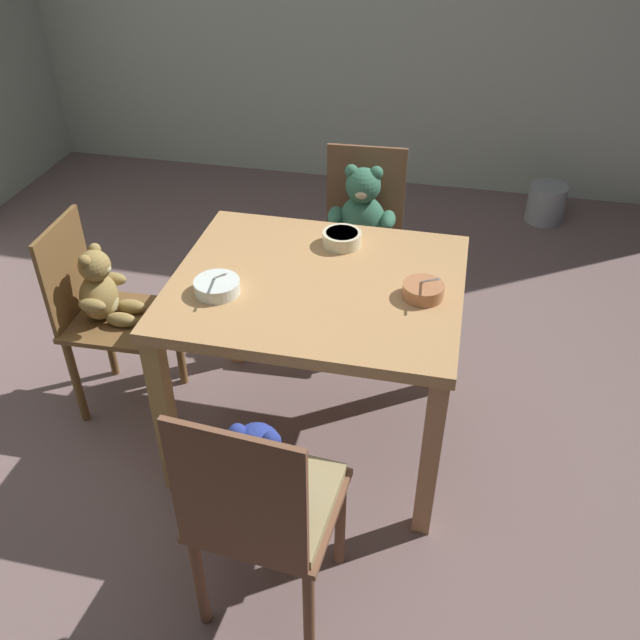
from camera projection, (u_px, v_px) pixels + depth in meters
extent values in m
cube|color=#745D5B|center=(317.00, 434.00, 2.91)|extent=(5.20, 5.20, 0.04)
cube|color=tan|center=(317.00, 285.00, 2.46)|extent=(1.04, 0.87, 0.04)
cube|color=tan|center=(165.00, 417.00, 2.46)|extent=(0.06, 0.06, 0.71)
cube|color=tan|center=(430.00, 459.00, 2.30)|extent=(0.06, 0.06, 0.71)
cube|color=#B97D4E|center=(233.00, 297.00, 3.08)|extent=(0.06, 0.06, 0.71)
cube|color=#B0894B|center=(446.00, 323.00, 2.91)|extent=(0.06, 0.06, 0.71)
cube|color=brown|center=(270.00, 504.00, 2.05)|extent=(0.44, 0.43, 0.02)
cube|color=brown|center=(239.00, 499.00, 1.75)|extent=(0.38, 0.05, 0.47)
cylinder|color=brown|center=(340.00, 521.00, 2.27)|extent=(0.04, 0.04, 0.43)
cylinder|color=brown|center=(242.00, 496.00, 2.35)|extent=(0.04, 0.04, 0.43)
cylinder|color=brown|center=(309.00, 612.00, 2.01)|extent=(0.04, 0.04, 0.43)
cylinder|color=brown|center=(200.00, 580.00, 2.09)|extent=(0.04, 0.04, 0.43)
cube|color=tan|center=(269.00, 498.00, 2.03)|extent=(0.41, 0.40, 0.04)
ellipsoid|color=navy|center=(259.00, 489.00, 1.91)|extent=(0.19, 0.17, 0.21)
ellipsoid|color=#CCB98B|center=(265.00, 478.00, 1.95)|extent=(0.10, 0.06, 0.12)
sphere|color=navy|center=(257.00, 448.00, 1.82)|extent=(0.14, 0.14, 0.14)
ellipsoid|color=#CCB98B|center=(263.00, 438.00, 1.86)|extent=(0.06, 0.05, 0.04)
sphere|color=navy|center=(271.00, 441.00, 1.77)|extent=(0.05, 0.05, 0.05)
sphere|color=navy|center=(237.00, 433.00, 1.79)|extent=(0.05, 0.05, 0.05)
ellipsoid|color=navy|center=(295.00, 485.00, 1.88)|extent=(0.07, 0.12, 0.06)
ellipsoid|color=navy|center=(227.00, 468.00, 1.93)|extent=(0.07, 0.12, 0.06)
ellipsoid|color=navy|center=(289.00, 481.00, 2.02)|extent=(0.07, 0.14, 0.06)
ellipsoid|color=navy|center=(258.00, 474.00, 2.04)|extent=(0.07, 0.14, 0.06)
cube|color=brown|center=(120.00, 320.00, 2.80)|extent=(0.41, 0.38, 0.02)
cube|color=brown|center=(66.00, 271.00, 2.70)|extent=(0.03, 0.34, 0.41)
cylinder|color=brown|center=(153.00, 391.00, 2.78)|extent=(0.04, 0.04, 0.43)
cylinder|color=brown|center=(179.00, 345.00, 3.03)|extent=(0.04, 0.04, 0.43)
cylinder|color=brown|center=(76.00, 381.00, 2.83)|extent=(0.04, 0.04, 0.43)
cylinder|color=brown|center=(108.00, 337.00, 3.08)|extent=(0.04, 0.04, 0.43)
ellipsoid|color=olive|center=(99.00, 296.00, 2.74)|extent=(0.15, 0.18, 0.20)
ellipsoid|color=beige|center=(111.00, 300.00, 2.74)|extent=(0.05, 0.10, 0.12)
sphere|color=olive|center=(94.00, 266.00, 2.65)|extent=(0.13, 0.13, 0.13)
ellipsoid|color=beige|center=(105.00, 269.00, 2.65)|extent=(0.05, 0.05, 0.04)
sphere|color=olive|center=(84.00, 261.00, 2.59)|extent=(0.05, 0.05, 0.05)
sphere|color=olive|center=(95.00, 249.00, 2.66)|extent=(0.05, 0.05, 0.05)
ellipsoid|color=olive|center=(92.00, 306.00, 2.65)|extent=(0.11, 0.06, 0.05)
ellipsoid|color=olive|center=(113.00, 279.00, 2.80)|extent=(0.11, 0.06, 0.05)
ellipsoid|color=olive|center=(121.00, 320.00, 2.73)|extent=(0.13, 0.06, 0.06)
ellipsoid|color=olive|center=(131.00, 306.00, 2.80)|extent=(0.13, 0.06, 0.06)
cube|color=brown|center=(359.00, 254.00, 3.22)|extent=(0.42, 0.43, 0.02)
cube|color=brown|center=(366.00, 191.00, 3.24)|extent=(0.37, 0.04, 0.44)
cylinder|color=brown|center=(317.00, 310.00, 3.24)|extent=(0.04, 0.04, 0.43)
cylinder|color=brown|center=(389.00, 317.00, 3.19)|extent=(0.04, 0.04, 0.43)
cylinder|color=brown|center=(329.00, 271.00, 3.52)|extent=(0.04, 0.04, 0.43)
cylinder|color=brown|center=(395.00, 277.00, 3.47)|extent=(0.04, 0.04, 0.43)
ellipsoid|color=#376E53|center=(362.00, 221.00, 3.20)|extent=(0.23, 0.20, 0.25)
ellipsoid|color=beige|center=(360.00, 229.00, 3.16)|extent=(0.12, 0.07, 0.15)
sphere|color=#376E53|center=(363.00, 185.00, 3.08)|extent=(0.16, 0.16, 0.16)
ellipsoid|color=beige|center=(362.00, 194.00, 3.04)|extent=(0.07, 0.06, 0.05)
sphere|color=#376E53|center=(351.00, 171.00, 3.06)|extent=(0.06, 0.06, 0.06)
sphere|color=#376E53|center=(376.00, 173.00, 3.05)|extent=(0.06, 0.06, 0.06)
ellipsoid|color=#376E53|center=(335.00, 216.00, 3.17)|extent=(0.08, 0.14, 0.07)
ellipsoid|color=#376E53|center=(388.00, 220.00, 3.14)|extent=(0.08, 0.14, 0.07)
ellipsoid|color=#376E53|center=(345.00, 250.00, 3.15)|extent=(0.08, 0.17, 0.08)
ellipsoid|color=#376E53|center=(371.00, 252.00, 3.14)|extent=(0.08, 0.17, 0.08)
cylinder|color=beige|center=(342.00, 238.00, 2.64)|extent=(0.15, 0.15, 0.05)
cylinder|color=beige|center=(342.00, 243.00, 2.65)|extent=(0.08, 0.08, 0.01)
cylinder|color=beige|center=(342.00, 233.00, 2.62)|extent=(0.12, 0.12, 0.01)
cylinder|color=#BA764B|center=(423.00, 291.00, 2.35)|extent=(0.14, 0.14, 0.05)
cylinder|color=#BA764B|center=(423.00, 295.00, 2.36)|extent=(0.08, 0.08, 0.01)
cylinder|color=beige|center=(424.00, 285.00, 2.34)|extent=(0.12, 0.12, 0.01)
cylinder|color=#BCBCC1|center=(430.00, 281.00, 2.29)|extent=(0.07, 0.08, 0.07)
ellipsoid|color=#BCBCC1|center=(422.00, 285.00, 2.35)|extent=(0.04, 0.04, 0.01)
cylinder|color=white|center=(217.00, 287.00, 2.37)|extent=(0.16, 0.16, 0.05)
cylinder|color=white|center=(218.00, 291.00, 2.38)|extent=(0.09, 0.09, 0.01)
cylinder|color=beige|center=(217.00, 282.00, 2.36)|extent=(0.13, 0.13, 0.01)
cylinder|color=#BCBCC1|center=(220.00, 276.00, 2.31)|extent=(0.08, 0.08, 0.08)
ellipsoid|color=#BCBCC1|center=(215.00, 281.00, 2.37)|extent=(0.04, 0.04, 0.01)
cylinder|color=#93969B|center=(546.00, 203.00, 4.34)|extent=(0.24, 0.24, 0.24)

